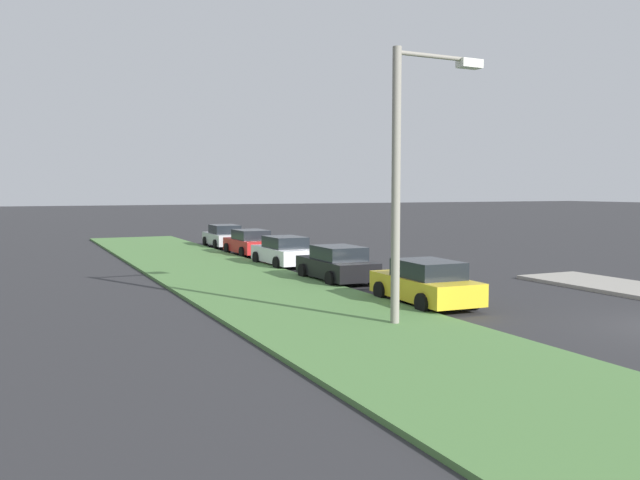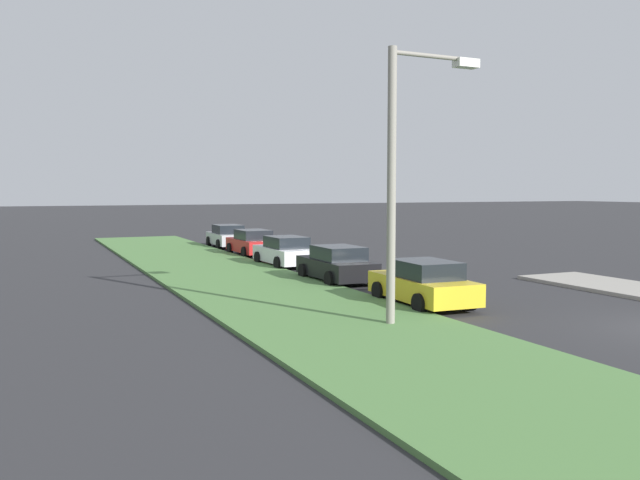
# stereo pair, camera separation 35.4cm
# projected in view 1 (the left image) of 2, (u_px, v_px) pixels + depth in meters

# --- Properties ---
(grass_median) EXTENTS (60.00, 6.00, 0.12)m
(grass_median) POSITION_uv_depth(u_px,v_px,m) (274.00, 295.00, 23.06)
(grass_median) COLOR #517F42
(grass_median) RESTS_ON ground
(parked_car_yellow) EXTENTS (4.37, 2.16, 1.47)m
(parked_car_yellow) POSITION_uv_depth(u_px,v_px,m) (425.00, 283.00, 21.28)
(parked_car_yellow) COLOR gold
(parked_car_yellow) RESTS_ON ground
(parked_car_black) EXTENTS (4.32, 2.07, 1.47)m
(parked_car_black) POSITION_uv_depth(u_px,v_px,m) (337.00, 264.00, 26.63)
(parked_car_black) COLOR black
(parked_car_black) RESTS_ON ground
(parked_car_white) EXTENTS (4.33, 2.07, 1.47)m
(parked_car_white) POSITION_uv_depth(u_px,v_px,m) (284.00, 252.00, 32.07)
(parked_car_white) COLOR silver
(parked_car_white) RESTS_ON ground
(parked_car_red) EXTENTS (4.31, 2.05, 1.47)m
(parked_car_red) POSITION_uv_depth(u_px,v_px,m) (250.00, 243.00, 37.33)
(parked_car_red) COLOR red
(parked_car_red) RESTS_ON ground
(parked_car_silver) EXTENTS (4.35, 2.12, 1.47)m
(parked_car_silver) POSITION_uv_depth(u_px,v_px,m) (224.00, 236.00, 42.51)
(parked_car_silver) COLOR #B2B5BA
(parked_car_silver) RESTS_ON ground
(streetlight) EXTENTS (0.37, 2.87, 7.50)m
(streetlight) POSITION_uv_depth(u_px,v_px,m) (407.00, 165.00, 17.75)
(streetlight) COLOR gray
(streetlight) RESTS_ON ground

